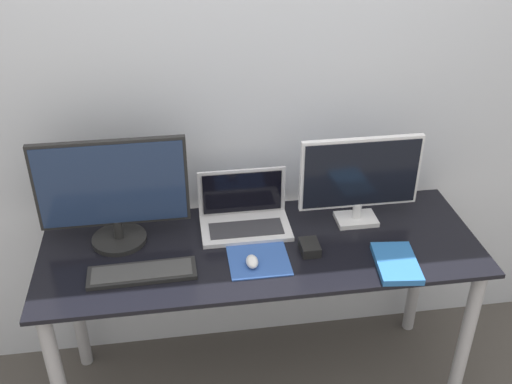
{
  "coord_description": "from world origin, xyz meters",
  "views": [
    {
      "loc": [
        -0.3,
        -1.56,
        2.16
      ],
      "look_at": [
        -0.01,
        0.36,
        0.99
      ],
      "focal_mm": 42.0,
      "sensor_mm": 36.0,
      "label": 1
    }
  ],
  "objects_px": {
    "laptop": "(244,213)",
    "keyboard": "(142,273)",
    "monitor_left": "(113,192)",
    "power_brick": "(310,247)",
    "monitor_right": "(360,177)",
    "book": "(396,263)",
    "mouse": "(252,262)"
  },
  "relations": [
    {
      "from": "monitor_right",
      "to": "keyboard",
      "type": "height_order",
      "value": "monitor_right"
    },
    {
      "from": "keyboard",
      "to": "monitor_left",
      "type": "bearing_deg",
      "value": 111.83
    },
    {
      "from": "monitor_right",
      "to": "power_brick",
      "type": "distance_m",
      "value": 0.35
    },
    {
      "from": "laptop",
      "to": "keyboard",
      "type": "relative_size",
      "value": 0.91
    },
    {
      "from": "book",
      "to": "mouse",
      "type": "bearing_deg",
      "value": 172.13
    },
    {
      "from": "monitor_right",
      "to": "power_brick",
      "type": "bearing_deg",
      "value": -143.09
    },
    {
      "from": "keyboard",
      "to": "book",
      "type": "bearing_deg",
      "value": -5.13
    },
    {
      "from": "monitor_left",
      "to": "power_brick",
      "type": "height_order",
      "value": "monitor_left"
    },
    {
      "from": "mouse",
      "to": "power_brick",
      "type": "distance_m",
      "value": 0.24
    },
    {
      "from": "monitor_left",
      "to": "power_brick",
      "type": "bearing_deg",
      "value": -13.78
    },
    {
      "from": "monitor_right",
      "to": "power_brick",
      "type": "relative_size",
      "value": 4.98
    },
    {
      "from": "monitor_left",
      "to": "power_brick",
      "type": "relative_size",
      "value": 5.8
    },
    {
      "from": "monitor_right",
      "to": "book",
      "type": "height_order",
      "value": "monitor_right"
    },
    {
      "from": "monitor_left",
      "to": "keyboard",
      "type": "bearing_deg",
      "value": -68.17
    },
    {
      "from": "laptop",
      "to": "keyboard",
      "type": "bearing_deg",
      "value": -146.68
    },
    {
      "from": "mouse",
      "to": "book",
      "type": "height_order",
      "value": "mouse"
    },
    {
      "from": "keyboard",
      "to": "mouse",
      "type": "relative_size",
      "value": 5.44
    },
    {
      "from": "monitor_left",
      "to": "laptop",
      "type": "xyz_separation_m",
      "value": [
        0.5,
        0.04,
        -0.17
      ]
    },
    {
      "from": "laptop",
      "to": "mouse",
      "type": "xyz_separation_m",
      "value": [
        -0.01,
        -0.28,
        -0.03
      ]
    },
    {
      "from": "power_brick",
      "to": "keyboard",
      "type": "bearing_deg",
      "value": -175.48
    },
    {
      "from": "monitor_left",
      "to": "book",
      "type": "xyz_separation_m",
      "value": [
        1.03,
        -0.31,
        -0.21
      ]
    },
    {
      "from": "laptop",
      "to": "monitor_right",
      "type": "bearing_deg",
      "value": -5.14
    },
    {
      "from": "book",
      "to": "keyboard",
      "type": "bearing_deg",
      "value": 174.87
    },
    {
      "from": "monitor_left",
      "to": "laptop",
      "type": "distance_m",
      "value": 0.53
    },
    {
      "from": "monitor_right",
      "to": "keyboard",
      "type": "relative_size",
      "value": 1.23
    },
    {
      "from": "laptop",
      "to": "power_brick",
      "type": "bearing_deg",
      "value": -44.4
    },
    {
      "from": "keyboard",
      "to": "book",
      "type": "xyz_separation_m",
      "value": [
        0.93,
        -0.08,
        0.0
      ]
    },
    {
      "from": "monitor_left",
      "to": "laptop",
      "type": "height_order",
      "value": "monitor_left"
    },
    {
      "from": "monitor_left",
      "to": "keyboard",
      "type": "xyz_separation_m",
      "value": [
        0.09,
        -0.23,
        -0.22
      ]
    },
    {
      "from": "monitor_right",
      "to": "book",
      "type": "bearing_deg",
      "value": -78.73
    },
    {
      "from": "laptop",
      "to": "power_brick",
      "type": "relative_size",
      "value": 3.67
    },
    {
      "from": "laptop",
      "to": "mouse",
      "type": "height_order",
      "value": "laptop"
    }
  ]
}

